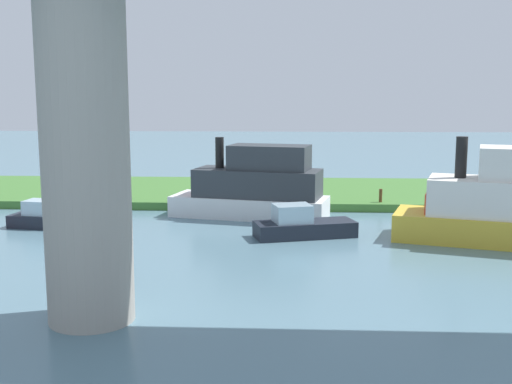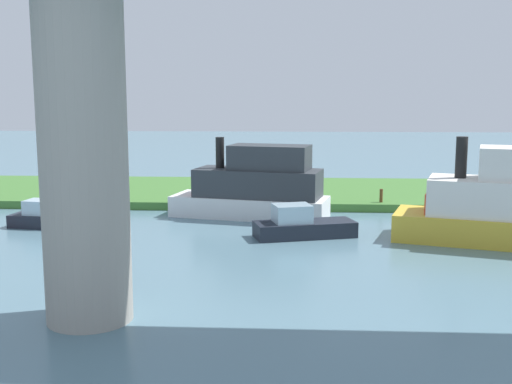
# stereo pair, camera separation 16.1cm
# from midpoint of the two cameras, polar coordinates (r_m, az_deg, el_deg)

# --- Properties ---
(ground_plane) EXTENTS (160.00, 160.00, 0.00)m
(ground_plane) POSITION_cam_midpoint_polar(r_m,az_deg,el_deg) (38.95, -1.43, -1.74)
(ground_plane) COLOR slate
(grassy_bank) EXTENTS (80.00, 12.00, 0.50)m
(grassy_bank) POSITION_cam_midpoint_polar(r_m,az_deg,el_deg) (44.81, -0.83, -0.00)
(grassy_bank) COLOR #427533
(grassy_bank) RESTS_ON ground
(bridge_pylon) EXTENTS (2.72, 2.72, 10.84)m
(bridge_pylon) POSITION_cam_midpoint_polar(r_m,az_deg,el_deg) (20.28, -15.05, 3.51)
(bridge_pylon) COLOR #9E998E
(bridge_pylon) RESTS_ON ground
(person_on_bank) EXTENTS (0.42, 0.42, 1.39)m
(person_on_bank) POSITION_cam_midpoint_polar(r_m,az_deg,el_deg) (41.37, -3.19, 0.56)
(person_on_bank) COLOR #2D334C
(person_on_bank) RESTS_ON grassy_bank
(mooring_post) EXTENTS (0.20, 0.20, 0.83)m
(mooring_post) POSITION_cam_midpoint_polar(r_m,az_deg,el_deg) (39.93, 11.32, -0.32)
(mooring_post) COLOR brown
(mooring_post) RESTS_ON grassy_bank
(skiff_small) EXTENTS (10.57, 6.14, 5.13)m
(skiff_small) POSITION_cam_midpoint_polar(r_m,az_deg,el_deg) (32.62, 22.10, -1.12)
(skiff_small) COLOR gold
(skiff_small) RESTS_ON ground
(pontoon_yellow) EXTENTS (4.64, 2.22, 1.48)m
(pontoon_yellow) POSITION_cam_midpoint_polar(r_m,az_deg,el_deg) (36.06, -18.01, -2.20)
(pontoon_yellow) COLOR #1E232D
(pontoon_yellow) RESTS_ON ground
(motorboat_white) EXTENTS (9.53, 4.95, 4.64)m
(motorboat_white) POSITION_cam_midpoint_polar(r_m,az_deg,el_deg) (36.93, 0.02, 0.37)
(motorboat_white) COLOR white
(motorboat_white) RESTS_ON ground
(riverboat_paddlewheel) EXTENTS (5.36, 3.13, 1.69)m
(riverboat_paddlewheel) POSITION_cam_midpoint_polar(r_m,az_deg,el_deg) (32.04, 4.28, -3.01)
(riverboat_paddlewheel) COLOR #1E232D
(riverboat_paddlewheel) RESTS_ON ground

